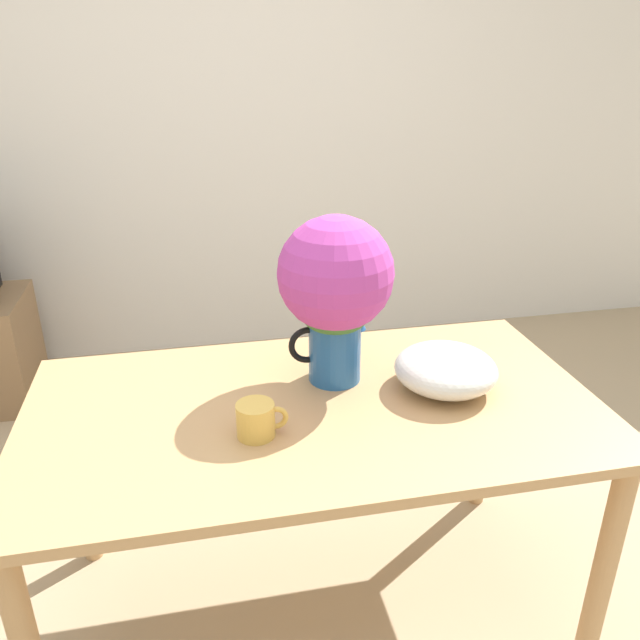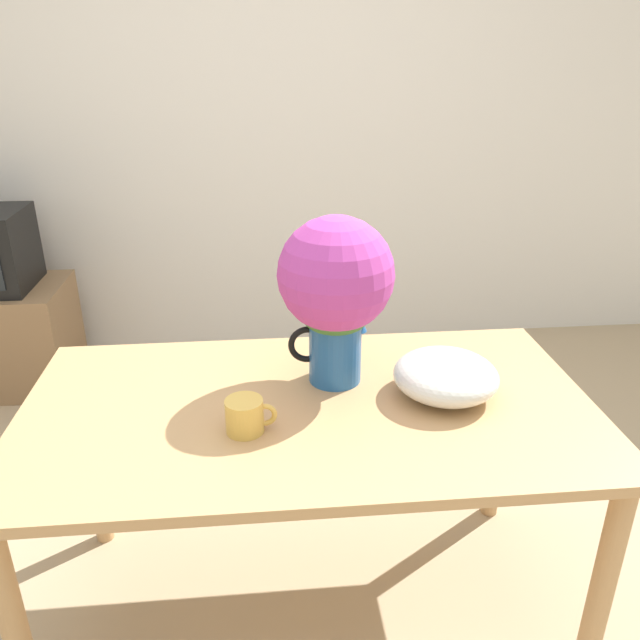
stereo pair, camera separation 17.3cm
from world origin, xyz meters
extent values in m
plane|color=tan|center=(0.00, 0.00, 0.00)|extent=(12.00, 12.00, 0.00)
cube|color=silver|center=(0.00, 2.06, 1.30)|extent=(8.00, 0.05, 2.60)
cube|color=tan|center=(0.09, 0.06, 0.72)|extent=(1.54, 0.84, 0.03)
cylinder|color=tan|center=(0.80, -0.30, 0.35)|extent=(0.06, 0.06, 0.71)
cylinder|color=tan|center=(-0.63, 0.42, 0.35)|extent=(0.06, 0.06, 0.71)
cylinder|color=tan|center=(0.80, 0.42, 0.35)|extent=(0.06, 0.06, 0.71)
cylinder|color=#235B9E|center=(0.17, 0.19, 0.84)|extent=(0.15, 0.15, 0.21)
cone|color=#235B9E|center=(0.23, 0.19, 0.92)|extent=(0.05, 0.05, 0.05)
torus|color=black|center=(0.09, 0.19, 0.85)|extent=(0.11, 0.02, 0.11)
sphere|color=#3D7033|center=(0.17, 0.19, 1.00)|extent=(0.24, 0.24, 0.24)
sphere|color=#B23D99|center=(0.17, 0.19, 1.06)|extent=(0.32, 0.32, 0.32)
cylinder|color=gold|center=(-0.08, -0.06, 0.78)|extent=(0.10, 0.10, 0.09)
torus|color=gold|center=(-0.03, -0.06, 0.78)|extent=(0.06, 0.01, 0.06)
ellipsoid|color=silver|center=(0.46, 0.07, 0.80)|extent=(0.29, 0.29, 0.12)
camera|label=1|loc=(-0.19, -1.36, 1.62)|focal=35.00mm
camera|label=2|loc=(-0.02, -1.39, 1.62)|focal=35.00mm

